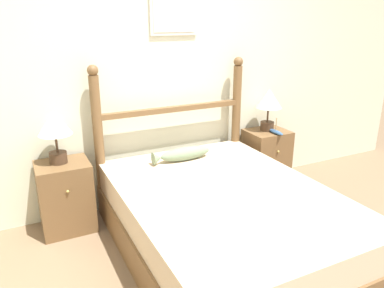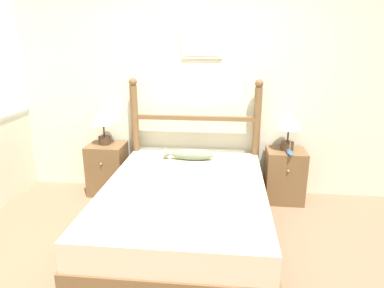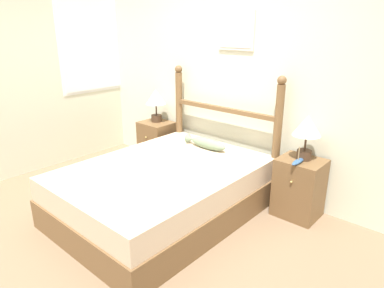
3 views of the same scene
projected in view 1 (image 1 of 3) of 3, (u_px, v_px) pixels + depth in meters
The scene contains 9 objects.
wall_back at pixel (162, 73), 3.57m from camera, with size 6.40×0.08×2.55m.
bed at pixel (225, 221), 2.94m from camera, with size 1.53×2.09×0.53m.
headboard at pixel (173, 129), 3.63m from camera, with size 1.54×0.10×1.41m.
nightstand_left at pixel (66, 197), 3.24m from camera, with size 0.44×0.40×0.62m.
nightstand_right at pixel (266, 158), 4.13m from camera, with size 0.44×0.40×0.62m.
table_lamp_left at pixel (54, 127), 3.05m from camera, with size 0.28×0.28×0.45m.
table_lamp_right at pixel (269, 102), 3.95m from camera, with size 0.28×0.28×0.45m.
model_boat at pixel (276, 132), 3.93m from camera, with size 0.06×0.23×0.17m.
fish_pillow at pixel (182, 154), 3.43m from camera, with size 0.56×0.13×0.13m.
Camera 1 is at (-1.33, -1.62, 1.79)m, focal length 35.00 mm.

